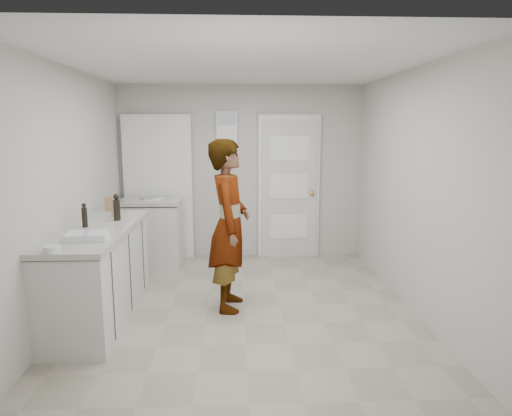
{
  "coord_description": "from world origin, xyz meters",
  "views": [
    {
      "loc": [
        -0.08,
        -4.65,
        1.89
      ],
      "look_at": [
        0.15,
        0.4,
        1.0
      ],
      "focal_mm": 32.0,
      "sensor_mm": 36.0,
      "label": 1
    }
  ],
  "objects_px": {
    "cake_mix_box": "(110,204)",
    "oil_cruet_b": "(84,216)",
    "spice_jar": "(114,213)",
    "baking_dish": "(87,237)",
    "person": "(229,225)",
    "oil_cruet_a": "(117,208)",
    "egg_bowl": "(51,249)"
  },
  "relations": [
    {
      "from": "cake_mix_box",
      "to": "oil_cruet_b",
      "type": "bearing_deg",
      "value": -85.34
    },
    {
      "from": "spice_jar",
      "to": "baking_dish",
      "type": "bearing_deg",
      "value": -87.51
    },
    {
      "from": "person",
      "to": "oil_cruet_a",
      "type": "distance_m",
      "value": 1.21
    },
    {
      "from": "cake_mix_box",
      "to": "oil_cruet_b",
      "type": "xyz_separation_m",
      "value": [
        -0.01,
        -0.88,
        0.03
      ]
    },
    {
      "from": "cake_mix_box",
      "to": "egg_bowl",
      "type": "height_order",
      "value": "cake_mix_box"
    },
    {
      "from": "cake_mix_box",
      "to": "spice_jar",
      "type": "relative_size",
      "value": 2.02
    },
    {
      "from": "egg_bowl",
      "to": "cake_mix_box",
      "type": "bearing_deg",
      "value": 90.82
    },
    {
      "from": "cake_mix_box",
      "to": "egg_bowl",
      "type": "distance_m",
      "value": 1.8
    },
    {
      "from": "baking_dish",
      "to": "person",
      "type": "bearing_deg",
      "value": 29.28
    },
    {
      "from": "spice_jar",
      "to": "baking_dish",
      "type": "distance_m",
      "value": 1.08
    },
    {
      "from": "oil_cruet_a",
      "to": "cake_mix_box",
      "type": "bearing_deg",
      "value": 112.18
    },
    {
      "from": "baking_dish",
      "to": "egg_bowl",
      "type": "relative_size",
      "value": 2.75
    },
    {
      "from": "cake_mix_box",
      "to": "baking_dish",
      "type": "height_order",
      "value": "cake_mix_box"
    },
    {
      "from": "spice_jar",
      "to": "oil_cruet_b",
      "type": "relative_size",
      "value": 0.34
    },
    {
      "from": "person",
      "to": "cake_mix_box",
      "type": "bearing_deg",
      "value": 67.35
    },
    {
      "from": "spice_jar",
      "to": "baking_dish",
      "type": "relative_size",
      "value": 0.22
    },
    {
      "from": "oil_cruet_a",
      "to": "spice_jar",
      "type": "bearing_deg",
      "value": 112.12
    },
    {
      "from": "person",
      "to": "baking_dish",
      "type": "relative_size",
      "value": 4.87
    },
    {
      "from": "oil_cruet_b",
      "to": "egg_bowl",
      "type": "height_order",
      "value": "oil_cruet_b"
    },
    {
      "from": "egg_bowl",
      "to": "oil_cruet_a",
      "type": "bearing_deg",
      "value": 80.9
    },
    {
      "from": "person",
      "to": "oil_cruet_a",
      "type": "relative_size",
      "value": 6.31
    },
    {
      "from": "baking_dish",
      "to": "oil_cruet_b",
      "type": "bearing_deg",
      "value": 109.53
    },
    {
      "from": "cake_mix_box",
      "to": "oil_cruet_a",
      "type": "height_order",
      "value": "oil_cruet_a"
    },
    {
      "from": "person",
      "to": "oil_cruet_a",
      "type": "bearing_deg",
      "value": 86.52
    },
    {
      "from": "oil_cruet_a",
      "to": "baking_dish",
      "type": "distance_m",
      "value": 0.86
    },
    {
      "from": "person",
      "to": "spice_jar",
      "type": "distance_m",
      "value": 1.34
    },
    {
      "from": "person",
      "to": "cake_mix_box",
      "type": "height_order",
      "value": "person"
    },
    {
      "from": "oil_cruet_b",
      "to": "cake_mix_box",
      "type": "bearing_deg",
      "value": 89.57
    },
    {
      "from": "oil_cruet_b",
      "to": "baking_dish",
      "type": "distance_m",
      "value": 0.56
    },
    {
      "from": "oil_cruet_b",
      "to": "egg_bowl",
      "type": "relative_size",
      "value": 1.82
    },
    {
      "from": "person",
      "to": "oil_cruet_b",
      "type": "distance_m",
      "value": 1.44
    },
    {
      "from": "cake_mix_box",
      "to": "spice_jar",
      "type": "xyz_separation_m",
      "value": [
        0.13,
        -0.32,
        -0.04
      ]
    }
  ]
}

